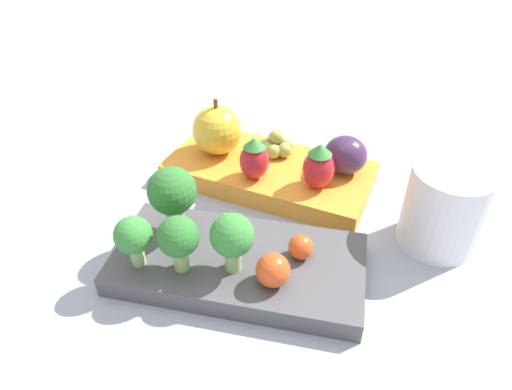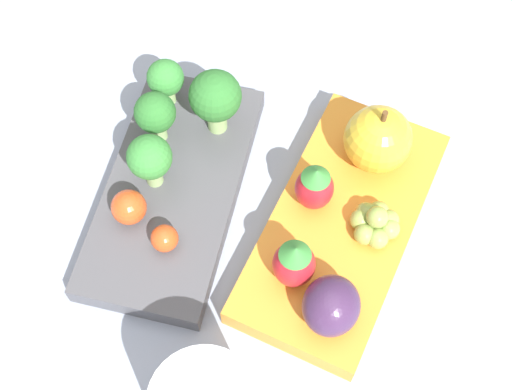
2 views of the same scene
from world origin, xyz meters
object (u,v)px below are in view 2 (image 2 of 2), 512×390
object	(u,v)px
broccoli_floret_0	(150,158)
strawberry_0	(294,263)
broccoli_floret_2	(166,79)
broccoli_floret_3	(155,114)
cherry_tomato_0	(165,238)
apple	(378,139)
bento_box_fruit	(341,226)
bento_box_savoury	(173,190)
cherry_tomato_1	(129,207)
plum	(331,306)
broccoli_floret_1	(215,98)
strawberry_1	(315,187)
grape_cluster	(375,224)

from	to	relation	value
broccoli_floret_0	strawberry_0	xyz separation A→B (m)	(-0.04, -0.13, -0.01)
broccoli_floret_2	strawberry_0	world-z (taller)	strawberry_0
broccoli_floret_3	cherry_tomato_0	xyz separation A→B (m)	(-0.09, -0.04, -0.02)
cherry_tomato_0	apple	bearing A→B (deg)	-45.33
strawberry_0	bento_box_fruit	bearing A→B (deg)	-21.58
bento_box_savoury	cherry_tomato_1	distance (m)	0.05
strawberry_0	plum	size ratio (longest dim) A/B	1.09
broccoli_floret_2	strawberry_0	size ratio (longest dim) A/B	0.97
broccoli_floret_2	cherry_tomato_1	distance (m)	0.11
cherry_tomato_0	plum	size ratio (longest dim) A/B	0.48
apple	plum	bearing A→B (deg)	-177.85
broccoli_floret_2	plum	world-z (taller)	broccoli_floret_2
broccoli_floret_1	broccoli_floret_2	world-z (taller)	broccoli_floret_1
cherry_tomato_0	strawberry_1	xyz separation A→B (m)	(0.07, -0.09, 0.01)
bento_box_savoury	broccoli_floret_1	xyz separation A→B (m)	(0.06, -0.01, 0.05)
bento_box_savoury	broccoli_floret_2	bearing A→B (deg)	24.42
apple	strawberry_0	distance (m)	0.12
cherry_tomato_0	plum	distance (m)	0.13
bento_box_fruit	broccoli_floret_2	bearing A→B (deg)	70.61
broccoli_floret_2	apple	bearing A→B (deg)	-89.28
strawberry_0	broccoli_floret_3	bearing A→B (deg)	60.50
bento_box_fruit	grape_cluster	world-z (taller)	grape_cluster
broccoli_floret_0	broccoli_floret_3	distance (m)	0.04
strawberry_0	grape_cluster	distance (m)	0.07
bento_box_savoury	strawberry_0	xyz separation A→B (m)	(-0.04, -0.11, 0.04)
bento_box_fruit	strawberry_1	bearing A→B (deg)	72.61
bento_box_savoury	strawberry_1	size ratio (longest dim) A/B	4.82
strawberry_0	grape_cluster	bearing A→B (deg)	-39.38
bento_box_fruit	broccoli_floret_1	xyz separation A→B (m)	(0.05, 0.12, 0.05)
broccoli_floret_1	grape_cluster	world-z (taller)	broccoli_floret_1
broccoli_floret_0	cherry_tomato_1	world-z (taller)	broccoli_floret_0
broccoli_floret_3	broccoli_floret_0	bearing A→B (deg)	-161.86
broccoli_floret_0	strawberry_1	xyz separation A→B (m)	(0.02, -0.12, -0.01)
broccoli_floret_0	apple	distance (m)	0.17
bento_box_fruit	broccoli_floret_2	size ratio (longest dim) A/B	4.81
plum	broccoli_floret_1	bearing A→B (deg)	46.93
broccoli_floret_1	grape_cluster	bearing A→B (deg)	-108.49
strawberry_1	plum	xyz separation A→B (m)	(-0.08, -0.04, -0.00)
bento_box_fruit	broccoli_floret_3	bearing A→B (deg)	81.58
broccoli_floret_1	cherry_tomato_0	size ratio (longest dim) A/B	3.01
bento_box_fruit	strawberry_0	bearing A→B (deg)	158.42
broccoli_floret_3	apple	xyz separation A→B (m)	(0.04, -0.17, -0.00)
broccoli_floret_0	bento_box_savoury	bearing A→B (deg)	-85.80
strawberry_0	cherry_tomato_0	bearing A→B (deg)	94.54
bento_box_fruit	broccoli_floret_0	world-z (taller)	broccoli_floret_0
broccoli_floret_3	strawberry_0	size ratio (longest dim) A/B	1.06
cherry_tomato_0	cherry_tomato_1	distance (m)	0.04
bento_box_savoury	broccoli_floret_0	world-z (taller)	broccoli_floret_0
cherry_tomato_1	strawberry_0	bearing A→B (deg)	-92.43
bento_box_savoury	grape_cluster	bearing A→B (deg)	-84.79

